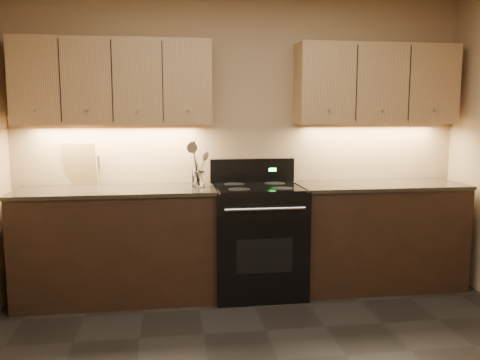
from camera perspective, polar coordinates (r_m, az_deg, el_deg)
The scene contains 13 objects.
wall_back at distance 4.57m, azimuth 0.30°, elevation 4.44°, with size 4.00×0.04×2.60m, color tan.
counter_left at distance 4.38m, azimuth -13.60°, elevation -7.00°, with size 1.62×0.62×0.93m.
counter_right at distance 4.73m, azimuth 15.20°, elevation -5.94°, with size 1.46×0.62×0.93m.
stove at distance 4.40m, azimuth 1.95°, elevation -6.52°, with size 0.76×0.68×1.14m.
upper_cab_left at distance 4.39m, azimuth -13.98°, elevation 10.61°, with size 1.60×0.30×0.70m, color tan.
upper_cab_right at distance 4.75m, azimuth 15.05°, elevation 10.34°, with size 1.44×0.30×0.70m, color tan.
outlet_plate at distance 4.57m, azimuth -16.02°, elevation 1.88°, with size 0.09×0.01×0.12m, color #B2B5BA.
utensil_crock at distance 4.30m, azimuth -4.72°, elevation 0.07°, with size 0.11×0.11×0.13m.
cutting_board at distance 4.57m, azimuth -17.50°, elevation 1.72°, with size 0.29×0.02×0.37m, color tan.
wooden_spoon at distance 4.28m, azimuth -5.02°, elevation 1.37°, with size 0.06×0.06×0.29m, color tan, non-canonical shape.
black_turner at distance 4.25m, azimuth -4.69°, elevation 1.98°, with size 0.08×0.08×0.38m, color black, non-canonical shape.
steel_spatula at distance 4.28m, azimuth -4.55°, elevation 1.73°, with size 0.08×0.08×0.34m, color silver, non-canonical shape.
steel_skimmer at distance 4.27m, azimuth -4.17°, elevation 1.79°, with size 0.09×0.09×0.35m, color silver, non-canonical shape.
Camera 1 is at (-0.68, -2.52, 1.56)m, focal length 38.00 mm.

